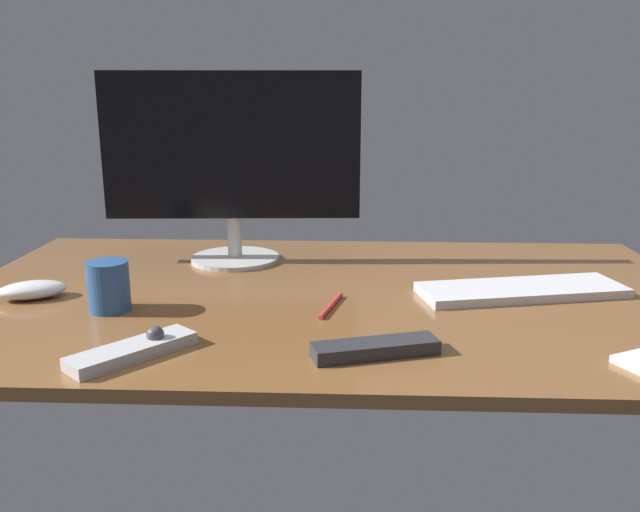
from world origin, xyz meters
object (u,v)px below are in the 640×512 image
(pen, at_px, (331,306))
(keyboard, at_px, (521,290))
(monitor, at_px, (232,155))
(computer_mouse, at_px, (32,290))
(media_remote, at_px, (135,349))
(tv_remote, at_px, (375,348))
(coffee_mug, at_px, (109,286))

(pen, bearing_deg, keyboard, -61.06)
(monitor, distance_m, computer_mouse, 0.48)
(media_remote, distance_m, tv_remote, 0.34)
(monitor, xyz_separation_m, media_remote, (-0.05, -0.53, -0.22))
(monitor, xyz_separation_m, computer_mouse, (-0.32, -0.28, -0.22))
(tv_remote, bearing_deg, media_remote, 166.29)
(coffee_mug, bearing_deg, computer_mouse, 160.25)
(computer_mouse, height_order, pen, computer_mouse)
(pen, bearing_deg, monitor, 49.28)
(monitor, height_order, computer_mouse, monitor)
(computer_mouse, distance_m, tv_remote, 0.65)
(tv_remote, xyz_separation_m, coffee_mug, (-0.45, 0.18, 0.03))
(monitor, relative_size, keyboard, 1.45)
(monitor, relative_size, tv_remote, 2.99)
(media_remote, xyz_separation_m, tv_remote, (0.34, 0.02, 0.00))
(keyboard, xyz_separation_m, tv_remote, (-0.28, -0.30, 0.00))
(media_remote, height_order, pen, media_remote)
(keyboard, bearing_deg, coffee_mug, 177.09)
(coffee_mug, bearing_deg, keyboard, 9.59)
(keyboard, height_order, pen, keyboard)
(tv_remote, distance_m, pen, 0.22)
(computer_mouse, xyz_separation_m, coffee_mug, (0.16, -0.06, 0.03))
(media_remote, bearing_deg, coffee_mug, 69.68)
(media_remote, relative_size, tv_remote, 0.96)
(computer_mouse, bearing_deg, keyboard, -19.15)
(keyboard, height_order, tv_remote, tv_remote)
(monitor, distance_m, tv_remote, 0.63)
(tv_remote, xyz_separation_m, pen, (-0.07, 0.20, -0.01))
(media_remote, relative_size, coffee_mug, 2.03)
(media_remote, bearing_deg, pen, -9.30)
(computer_mouse, distance_m, pen, 0.54)
(keyboard, distance_m, coffee_mug, 0.74)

